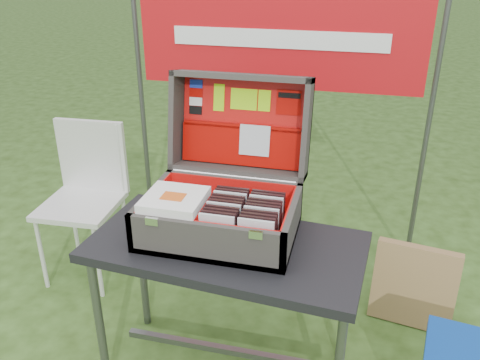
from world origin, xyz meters
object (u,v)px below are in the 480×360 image
(suitcase, at_px, (223,164))
(cardboard_box, at_px, (414,286))
(table, at_px, (227,311))
(chair, at_px, (80,207))

(suitcase, xyz_separation_m, cardboard_box, (0.86, 0.45, -0.76))
(table, distance_m, suitcase, 0.64)
(table, distance_m, cardboard_box, 1.00)
(table, bearing_deg, suitcase, 114.41)
(table, height_order, cardboard_box, table)
(chair, relative_size, cardboard_box, 2.09)
(suitcase, height_order, chair, suitcase)
(cardboard_box, bearing_deg, table, -135.65)
(suitcase, distance_m, cardboard_box, 1.23)
(table, relative_size, cardboard_box, 2.58)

